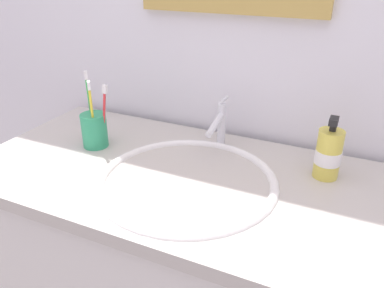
{
  "coord_description": "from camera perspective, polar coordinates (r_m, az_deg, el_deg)",
  "views": [
    {
      "loc": [
        0.37,
        -0.76,
        1.34
      ],
      "look_at": [
        0.02,
        -0.0,
        0.93
      ],
      "focal_mm": 35.9,
      "sensor_mm": 36.0,
      "label": 1
    }
  ],
  "objects": [
    {
      "name": "toothbrush_red",
      "position": [
        1.1,
        -12.92,
        4.66
      ],
      "size": [
        0.04,
        0.01,
        0.19
      ],
      "color": "red",
      "rests_on": "toothbrush_cup"
    },
    {
      "name": "toothbrush_green",
      "position": [
        1.15,
        -14.97,
        5.9
      ],
      "size": [
        0.03,
        0.02,
        0.21
      ],
      "color": "green",
      "rests_on": "toothbrush_cup"
    },
    {
      "name": "toothbrush_yellow",
      "position": [
        1.1,
        -14.65,
        4.8
      ],
      "size": [
        0.03,
        0.03,
        0.2
      ],
      "color": "yellow",
      "rests_on": "toothbrush_cup"
    },
    {
      "name": "soap_dispenser",
      "position": [
        1.0,
        19.59,
        -1.4
      ],
      "size": [
        0.06,
        0.06,
        0.16
      ],
      "color": "#DBCC4C",
      "rests_on": "vanity_counter"
    },
    {
      "name": "faucet",
      "position": [
        1.1,
        4.14,
        3.06
      ],
      "size": [
        0.02,
        0.14,
        0.14
      ],
      "color": "silver",
      "rests_on": "sink_basin"
    },
    {
      "name": "toothbrush_cup",
      "position": [
        1.15,
        -14.29,
        1.99
      ],
      "size": [
        0.07,
        0.07,
        0.1
      ],
      "primitive_type": "cylinder",
      "color": "#2D9966",
      "rests_on": "vanity_counter"
    },
    {
      "name": "sink_basin",
      "position": [
        0.98,
        -0.74,
        -7.75
      ],
      "size": [
        0.45,
        0.45,
        0.12
      ],
      "color": "white",
      "rests_on": "vanity_counter"
    },
    {
      "name": "tiled_wall_back",
      "position": [
        1.16,
        6.08,
        18.83
      ],
      "size": [
        2.34,
        0.04,
        2.4
      ],
      "primitive_type": "cube",
      "color": "silver",
      "rests_on": "ground"
    }
  ]
}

